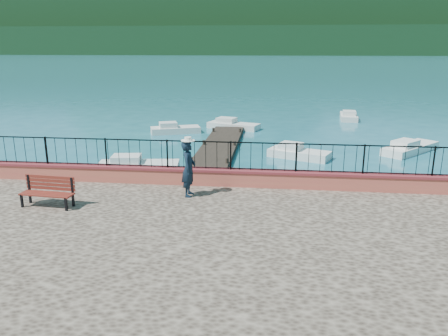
% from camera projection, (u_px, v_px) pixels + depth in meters
% --- Properties ---
extents(ground, '(2000.00, 2000.00, 0.00)m').
position_uv_depth(ground, '(228.00, 269.00, 11.85)').
color(ground, '#19596B').
rests_on(ground, ground).
extents(parapet, '(28.00, 0.46, 0.58)m').
position_uv_depth(parapet, '(239.00, 178.00, 14.99)').
color(parapet, '#B25740').
rests_on(parapet, promenade).
extents(railing, '(27.00, 0.05, 0.95)m').
position_uv_depth(railing, '(239.00, 156.00, 14.78)').
color(railing, black).
rests_on(railing, parapet).
extents(dock, '(2.00, 16.00, 0.30)m').
position_uv_depth(dock, '(214.00, 156.00, 23.51)').
color(dock, '#2D231C').
rests_on(dock, ground).
extents(far_forest, '(900.00, 60.00, 18.00)m').
position_uv_depth(far_forest, '(275.00, 41.00, 296.37)').
color(far_forest, black).
rests_on(far_forest, ground).
extents(foothills, '(900.00, 120.00, 44.00)m').
position_uv_depth(foothills, '(275.00, 25.00, 350.25)').
color(foothills, black).
rests_on(foothills, ground).
extents(park_bench, '(1.65, 0.67, 0.89)m').
position_uv_depth(park_bench, '(48.00, 198.00, 13.07)').
color(park_bench, black).
rests_on(park_bench, promenade).
extents(person, '(0.44, 0.66, 1.81)m').
position_uv_depth(person, '(189.00, 169.00, 13.84)').
color(person, black).
rests_on(person, promenade).
extents(hat, '(0.44, 0.44, 0.12)m').
position_uv_depth(hat, '(188.00, 139.00, 13.58)').
color(hat, white).
rests_on(hat, person).
extents(boat_0, '(4.00, 1.83, 0.80)m').
position_uv_depth(boat_0, '(139.00, 163.00, 21.11)').
color(boat_0, silver).
rests_on(boat_0, ground).
extents(boat_1, '(3.51, 2.46, 0.80)m').
position_uv_depth(boat_1, '(299.00, 151.00, 23.56)').
color(boat_1, silver).
rests_on(boat_1, ground).
extents(boat_2, '(3.87, 4.03, 0.80)m').
position_uv_depth(boat_2, '(411.00, 145.00, 24.84)').
color(boat_2, silver).
rests_on(boat_2, ground).
extents(boat_3, '(3.60, 2.39, 0.80)m').
position_uv_depth(boat_3, '(175.00, 127.00, 30.32)').
color(boat_3, silver).
rests_on(boat_3, ground).
extents(boat_4, '(4.00, 2.49, 0.80)m').
position_uv_depth(boat_4, '(234.00, 123.00, 31.88)').
color(boat_4, silver).
rests_on(boat_4, ground).
extents(boat_5, '(1.66, 3.61, 0.80)m').
position_uv_depth(boat_5, '(349.00, 114.00, 35.99)').
color(boat_5, silver).
rests_on(boat_5, ground).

